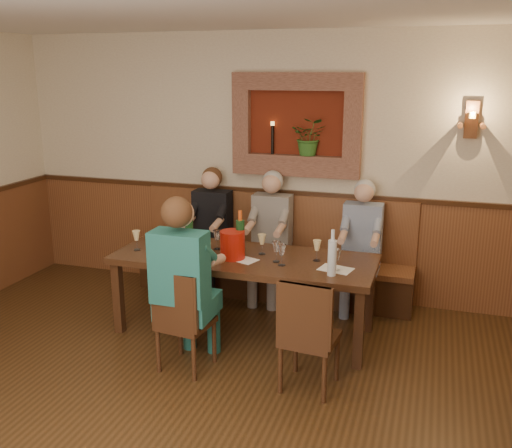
# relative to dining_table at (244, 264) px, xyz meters

# --- Properties ---
(room_shell) EXTENTS (6.04, 6.04, 2.82)m
(room_shell) POSITION_rel_dining_table_xyz_m (0.00, -1.85, 1.21)
(room_shell) COLOR beige
(room_shell) RESTS_ON ground
(wainscoting) EXTENTS (6.02, 6.02, 1.15)m
(wainscoting) POSITION_rel_dining_table_xyz_m (0.00, -1.85, -0.09)
(wainscoting) COLOR brown
(wainscoting) RESTS_ON ground
(wall_niche) EXTENTS (1.36, 0.30, 1.06)m
(wall_niche) POSITION_rel_dining_table_xyz_m (0.24, 1.09, 1.13)
(wall_niche) COLOR #5F1C0D
(wall_niche) RESTS_ON ground
(wall_sconce) EXTENTS (0.25, 0.20, 0.35)m
(wall_sconce) POSITION_rel_dining_table_xyz_m (1.90, 1.08, 1.27)
(wall_sconce) COLOR brown
(wall_sconce) RESTS_ON ground
(dining_table) EXTENTS (2.40, 0.90, 0.75)m
(dining_table) POSITION_rel_dining_table_xyz_m (0.00, 0.00, 0.00)
(dining_table) COLOR black
(dining_table) RESTS_ON ground
(bench) EXTENTS (3.00, 0.45, 1.11)m
(bench) POSITION_rel_dining_table_xyz_m (0.00, 0.94, -0.35)
(bench) COLOR #381E0F
(bench) RESTS_ON ground
(chair_near_left) EXTENTS (0.44, 0.44, 0.89)m
(chair_near_left) POSITION_rel_dining_table_xyz_m (-0.24, -0.81, -0.42)
(chair_near_left) COLOR black
(chair_near_left) RESTS_ON ground
(chair_near_right) EXTENTS (0.44, 0.44, 0.92)m
(chair_near_right) POSITION_rel_dining_table_xyz_m (0.80, -0.80, -0.41)
(chair_near_right) COLOR black
(chair_near_right) RESTS_ON ground
(person_bench_left) EXTENTS (0.40, 0.50, 1.39)m
(person_bench_left) POSITION_rel_dining_table_xyz_m (-0.68, 0.84, -0.10)
(person_bench_left) COLOR black
(person_bench_left) RESTS_ON ground
(person_bench_mid) EXTENTS (0.40, 0.50, 1.39)m
(person_bench_mid) POSITION_rel_dining_table_xyz_m (0.00, 0.84, -0.10)
(person_bench_mid) COLOR #5D5655
(person_bench_mid) RESTS_ON ground
(person_bench_right) EXTENTS (0.39, 0.48, 1.35)m
(person_bench_right) POSITION_rel_dining_table_xyz_m (0.96, 0.84, -0.12)
(person_bench_right) COLOR navy
(person_bench_right) RESTS_ON ground
(person_chair_front) EXTENTS (0.44, 0.54, 1.48)m
(person_chair_front) POSITION_rel_dining_table_xyz_m (-0.24, -0.78, -0.06)
(person_chair_front) COLOR #1B515F
(person_chair_front) RESTS_ON ground
(spittoon_bucket) EXTENTS (0.26, 0.26, 0.26)m
(spittoon_bucket) POSITION_rel_dining_table_xyz_m (-0.08, -0.09, 0.20)
(spittoon_bucket) COLOR #B7180B
(spittoon_bucket) RESTS_ON dining_table
(wine_bottle_green_a) EXTENTS (0.10, 0.10, 0.43)m
(wine_bottle_green_a) POSITION_rel_dining_table_xyz_m (-0.03, -0.02, 0.26)
(wine_bottle_green_a) COLOR #19471E
(wine_bottle_green_a) RESTS_ON dining_table
(wine_bottle_green_b) EXTENTS (0.10, 0.10, 0.42)m
(wine_bottle_green_b) POSITION_rel_dining_table_xyz_m (-0.59, 0.09, 0.25)
(wine_bottle_green_b) COLOR #19471E
(wine_bottle_green_b) RESTS_ON dining_table
(water_bottle) EXTENTS (0.10, 0.10, 0.39)m
(water_bottle) POSITION_rel_dining_table_xyz_m (0.86, -0.26, 0.24)
(water_bottle) COLOR silver
(water_bottle) RESTS_ON dining_table
(tasting_sheet_a) EXTENTS (0.31, 0.27, 0.00)m
(tasting_sheet_a) POSITION_rel_dining_table_xyz_m (-0.73, -0.21, 0.08)
(tasting_sheet_a) COLOR white
(tasting_sheet_a) RESTS_ON dining_table
(tasting_sheet_b) EXTENTS (0.29, 0.25, 0.00)m
(tasting_sheet_b) POSITION_rel_dining_table_xyz_m (0.03, -0.11, 0.08)
(tasting_sheet_b) COLOR white
(tasting_sheet_b) RESTS_ON dining_table
(tasting_sheet_c) EXTENTS (0.31, 0.25, 0.00)m
(tasting_sheet_c) POSITION_rel_dining_table_xyz_m (0.87, -0.10, 0.08)
(tasting_sheet_c) COLOR white
(tasting_sheet_c) RESTS_ON dining_table
(tasting_sheet_d) EXTENTS (0.30, 0.24, 0.00)m
(tasting_sheet_d) POSITION_rel_dining_table_xyz_m (-0.33, -0.28, 0.08)
(tasting_sheet_d) COLOR white
(tasting_sheet_d) RESTS_ON dining_table
(wine_glass_0) EXTENTS (0.08, 0.08, 0.19)m
(wine_glass_0) POSITION_rel_dining_table_xyz_m (-1.03, -0.14, 0.17)
(wine_glass_0) COLOR #E4CB88
(wine_glass_0) RESTS_ON dining_table
(wine_glass_1) EXTENTS (0.08, 0.08, 0.19)m
(wine_glass_1) POSITION_rel_dining_table_xyz_m (-0.74, 0.13, 0.17)
(wine_glass_1) COLOR white
(wine_glass_1) RESTS_ON dining_table
(wine_glass_2) EXTENTS (0.08, 0.08, 0.19)m
(wine_glass_2) POSITION_rel_dining_table_xyz_m (-0.57, -0.20, 0.17)
(wine_glass_2) COLOR #E4CB88
(wine_glass_2) RESTS_ON dining_table
(wine_glass_3) EXTENTS (0.08, 0.08, 0.19)m
(wine_glass_3) POSITION_rel_dining_table_xyz_m (-0.31, 0.11, 0.17)
(wine_glass_3) COLOR white
(wine_glass_3) RESTS_ON dining_table
(wine_glass_4) EXTENTS (0.08, 0.08, 0.19)m
(wine_glass_4) POSITION_rel_dining_table_xyz_m (-0.08, -0.13, 0.17)
(wine_glass_4) COLOR #E4CB88
(wine_glass_4) RESTS_ON dining_table
(wine_glass_5) EXTENTS (0.08, 0.08, 0.19)m
(wine_glass_5) POSITION_rel_dining_table_xyz_m (0.14, 0.10, 0.17)
(wine_glass_5) COLOR #E4CB88
(wine_glass_5) RESTS_ON dining_table
(wine_glass_6) EXTENTS (0.08, 0.08, 0.19)m
(wine_glass_6) POSITION_rel_dining_table_xyz_m (0.40, -0.15, 0.17)
(wine_glass_6) COLOR white
(wine_glass_6) RESTS_ON dining_table
(wine_glass_7) EXTENTS (0.08, 0.08, 0.19)m
(wine_glass_7) POSITION_rel_dining_table_xyz_m (0.66, 0.07, 0.17)
(wine_glass_7) COLOR #E4CB88
(wine_glass_7) RESTS_ON dining_table
(wine_glass_8) EXTENTS (0.08, 0.08, 0.19)m
(wine_glass_8) POSITION_rel_dining_table_xyz_m (0.88, -0.13, 0.17)
(wine_glass_8) COLOR white
(wine_glass_8) RESTS_ON dining_table
(wine_glass_9) EXTENTS (0.08, 0.08, 0.19)m
(wine_glass_9) POSITION_rel_dining_table_xyz_m (-0.24, -0.30, 0.17)
(wine_glass_9) COLOR #E4CB88
(wine_glass_9) RESTS_ON dining_table
(wine_glass_10) EXTENTS (0.08, 0.08, 0.19)m
(wine_glass_10) POSITION_rel_dining_table_xyz_m (0.33, -0.07, 0.17)
(wine_glass_10) COLOR white
(wine_glass_10) RESTS_ON dining_table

